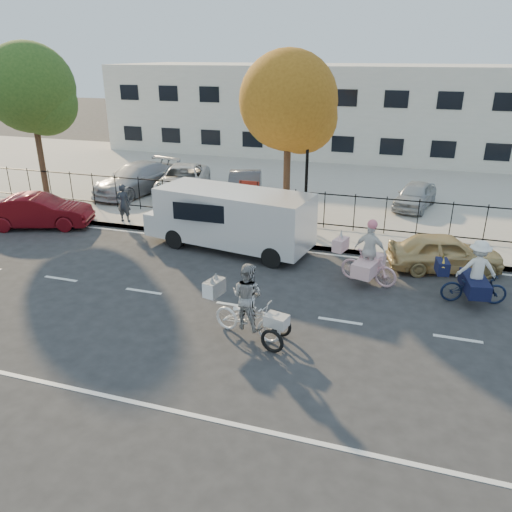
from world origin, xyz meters
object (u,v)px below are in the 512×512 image
at_px(unicorn_bike, 368,260).
at_px(white_van, 231,217).
at_px(pedestrian, 124,203).
at_px(lot_car_d, 415,195).
at_px(lot_car_c, 245,188).
at_px(zebra_trike, 248,309).
at_px(lot_car_b, 183,180).
at_px(lot_car_a, 137,179).
at_px(red_sedan, 39,211).
at_px(gold_sedan, 445,252).
at_px(bull_bike, 474,278).
at_px(lamppost, 307,155).

distance_m(unicorn_bike, white_van, 5.35).
height_order(pedestrian, lot_car_d, pedestrian).
relative_size(white_van, lot_car_c, 1.52).
bearing_deg(zebra_trike, lot_car_b, 44.68).
bearing_deg(lot_car_b, lot_car_a, -177.88).
bearing_deg(zebra_trike, pedestrian, 61.09).
height_order(unicorn_bike, lot_car_a, unicorn_bike).
xyz_separation_m(red_sedan, lot_car_b, (3.54, 6.31, 0.15)).
relative_size(gold_sedan, pedestrian, 2.29).
bearing_deg(zebra_trike, red_sedan, 75.83).
xyz_separation_m(bull_bike, white_van, (-8.15, 1.95, 0.45)).
xyz_separation_m(bull_bike, lot_car_c, (-9.51, 7.51, 0.09)).
relative_size(pedestrian, lot_car_d, 0.47).
bearing_deg(lot_car_d, white_van, -118.84).
xyz_separation_m(lamppost, unicorn_bike, (2.91, -4.12, -2.33)).
relative_size(lamppost, lot_car_c, 1.02).
bearing_deg(lot_car_d, lot_car_c, -155.96).
xyz_separation_m(gold_sedan, lot_car_a, (-14.52, 5.18, 0.25)).
distance_m(bull_bike, pedestrian, 13.76).
bearing_deg(zebra_trike, white_van, 36.84).
bearing_deg(pedestrian, gold_sedan, 169.39).
xyz_separation_m(bull_bike, lot_car_b, (-13.02, 8.14, 0.07)).
distance_m(white_van, gold_sedan, 7.46).
distance_m(pedestrian, lot_car_a, 4.63).
xyz_separation_m(pedestrian, lot_car_c, (3.87, 4.33, -0.10)).
bearing_deg(bull_bike, red_sedan, 74.60).
bearing_deg(unicorn_bike, zebra_trike, 164.37).
height_order(pedestrian, lot_car_c, pedestrian).
relative_size(bull_bike, lot_car_b, 0.43).
xyz_separation_m(gold_sedan, lot_car_c, (-8.79, 5.28, 0.22)).
height_order(gold_sedan, lot_car_d, lot_car_d).
relative_size(gold_sedan, lot_car_c, 0.87).
height_order(unicorn_bike, white_van, white_van).
relative_size(unicorn_bike, lot_car_d, 0.63).
xyz_separation_m(zebra_trike, bull_bike, (5.61, 3.71, -0.01)).
bearing_deg(lot_car_c, pedestrian, -147.59).
bearing_deg(bull_bike, lot_car_a, 54.96).
xyz_separation_m(white_van, pedestrian, (-5.23, 1.23, -0.26)).
bearing_deg(gold_sedan, lot_car_b, 49.23).
distance_m(lamppost, red_sedan, 11.21).
height_order(pedestrian, lot_car_b, pedestrian).
bearing_deg(gold_sedan, lot_car_a, 55.24).
relative_size(zebra_trike, pedestrian, 1.45).
bearing_deg(lot_car_d, gold_sedan, -67.59).
height_order(bull_bike, lot_car_c, bull_bike).
xyz_separation_m(pedestrian, lot_car_b, (0.37, 4.96, -0.12)).
relative_size(lamppost, lot_car_b, 0.88).
relative_size(unicorn_bike, gold_sedan, 0.58).
relative_size(white_van, red_sedan, 1.55).
relative_size(unicorn_bike, lot_car_a, 0.42).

